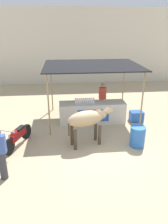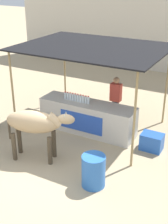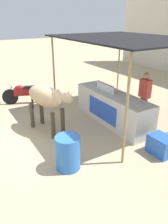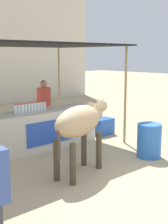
# 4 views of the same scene
# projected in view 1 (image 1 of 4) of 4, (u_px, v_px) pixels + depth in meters

# --- Properties ---
(ground_plane) EXTENTS (60.00, 60.00, 0.00)m
(ground_plane) POSITION_uv_depth(u_px,v_px,m) (100.00, 146.00, 8.24)
(ground_plane) COLOR tan
(building_wall_far) EXTENTS (16.00, 0.50, 5.38)m
(building_wall_far) POSITION_uv_depth(u_px,v_px,m) (79.00, 47.00, 16.15)
(building_wall_far) COLOR beige
(building_wall_far) RESTS_ON ground
(stall_counter) EXTENTS (3.00, 0.82, 0.96)m
(stall_counter) POSITION_uv_depth(u_px,v_px,m) (92.00, 112.00, 10.09)
(stall_counter) COLOR beige
(stall_counter) RESTS_ON ground
(stall_awning) EXTENTS (4.20, 3.20, 2.61)m
(stall_awning) POSITION_uv_depth(u_px,v_px,m) (92.00, 67.00, 9.60)
(stall_awning) COLOR black
(stall_awning) RESTS_ON ground
(water_bottle_row) EXTENTS (0.88, 0.07, 0.25)m
(water_bottle_row) POSITION_uv_depth(u_px,v_px,m) (85.00, 101.00, 9.79)
(water_bottle_row) COLOR silver
(water_bottle_row) RESTS_ON stall_counter
(vendor_behind_counter) EXTENTS (0.34, 0.22, 1.65)m
(vendor_behind_counter) POSITION_uv_depth(u_px,v_px,m) (102.00, 99.00, 10.69)
(vendor_behind_counter) COLOR #383842
(vendor_behind_counter) RESTS_ON ground
(cooler_box) EXTENTS (0.60, 0.44, 0.48)m
(cooler_box) POSITION_uv_depth(u_px,v_px,m) (136.00, 116.00, 10.27)
(cooler_box) COLOR blue
(cooler_box) RESTS_ON ground
(water_barrel) EXTENTS (0.55, 0.55, 0.79)m
(water_barrel) POSITION_uv_depth(u_px,v_px,m) (137.00, 136.00, 8.12)
(water_barrel) COLOR blue
(water_barrel) RESTS_ON ground
(cow) EXTENTS (1.84, 0.90, 1.44)m
(cow) POSITION_uv_depth(u_px,v_px,m) (88.00, 120.00, 7.99)
(cow) COLOR tan
(cow) RESTS_ON ground
(motorcycle_parked) EXTENTS (0.83, 1.71, 0.90)m
(motorcycle_parked) POSITION_uv_depth(u_px,v_px,m) (18.00, 136.00, 8.09)
(motorcycle_parked) COLOR black
(motorcycle_parked) RESTS_ON ground
(passerby_on_street) EXTENTS (0.34, 0.22, 1.65)m
(passerby_on_street) POSITION_uv_depth(u_px,v_px,m) (1.00, 154.00, 6.23)
(passerby_on_street) COLOR #383842
(passerby_on_street) RESTS_ON ground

